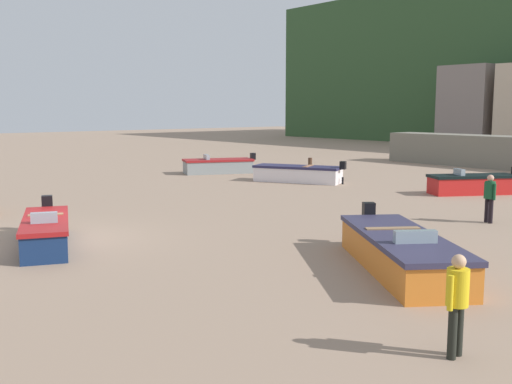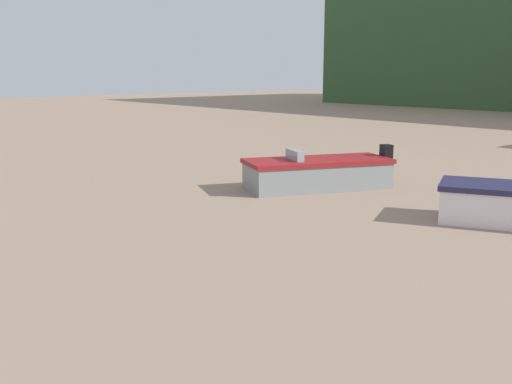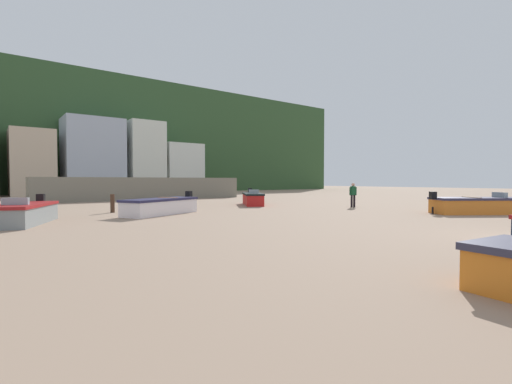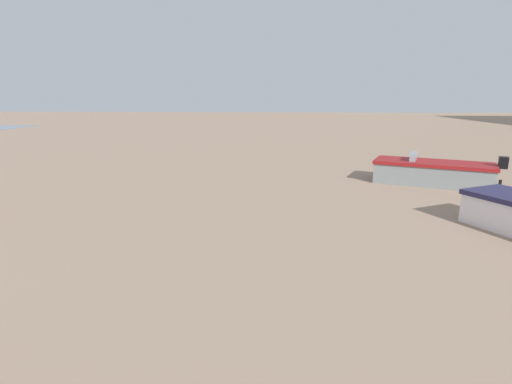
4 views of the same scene
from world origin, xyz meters
name	(u,v)px [view 2 (image 2 of 4)]	position (x,y,z in m)	size (l,w,h in m)	color
boat_grey_0	(318,173)	(-11.84, 14.32, 0.43)	(3.04, 4.35, 1.16)	gray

